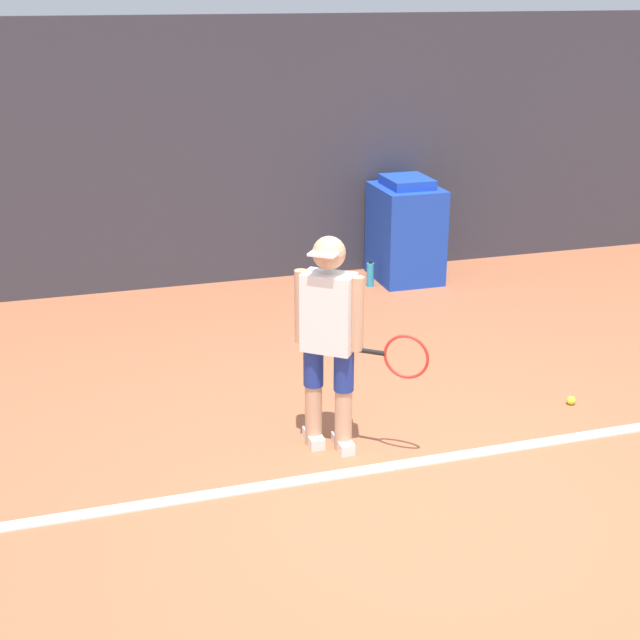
% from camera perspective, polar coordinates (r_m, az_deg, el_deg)
% --- Properties ---
extents(ground_plane, '(24.00, 24.00, 0.00)m').
position_cam_1_polar(ground_plane, '(5.82, 6.93, -10.81)').
color(ground_plane, '#B76642').
extents(back_wall, '(24.00, 0.10, 2.75)m').
position_cam_1_polar(back_wall, '(9.52, -3.97, 10.67)').
color(back_wall, '#383842').
rests_on(back_wall, ground_plane).
extents(court_baseline, '(21.60, 0.10, 0.01)m').
position_cam_1_polar(court_baseline, '(6.09, 5.62, -9.14)').
color(court_baseline, white).
rests_on(court_baseline, ground_plane).
extents(tennis_player, '(0.75, 0.62, 1.52)m').
position_cam_1_polar(tennis_player, '(5.94, 0.67, -1.00)').
color(tennis_player, tan).
rests_on(tennis_player, ground_plane).
extents(tennis_ball, '(0.07, 0.07, 0.07)m').
position_cam_1_polar(tennis_ball, '(7.13, 15.77, -4.97)').
color(tennis_ball, '#D1E533').
rests_on(tennis_ball, ground_plane).
extents(covered_chair, '(0.65, 0.79, 1.12)m').
position_cam_1_polar(covered_chair, '(9.68, 5.49, 5.70)').
color(covered_chair, blue).
rests_on(covered_chair, ground_plane).
extents(water_bottle, '(0.08, 0.08, 0.28)m').
position_cam_1_polar(water_bottle, '(9.50, 3.24, 2.93)').
color(water_bottle, '#33ADD6').
rests_on(water_bottle, ground_plane).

